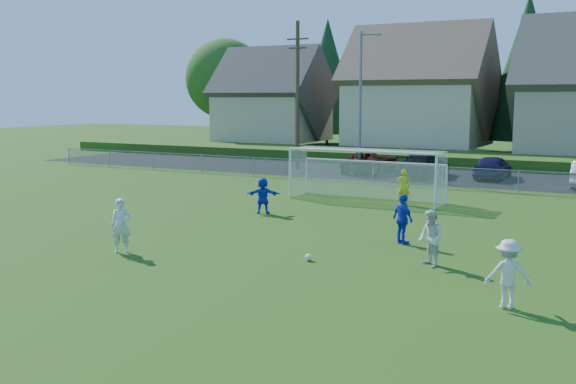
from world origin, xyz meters
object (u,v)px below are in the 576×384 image
at_px(player_white_b, 431,238).
at_px(car_d, 424,165).
at_px(soccer_ball, 308,257).
at_px(player_blue_b, 263,195).
at_px(soccer_goal, 368,167).
at_px(player_white_c, 508,274).
at_px(player_white_a, 121,226).
at_px(car_c, 370,162).
at_px(car_e, 493,167).
at_px(player_blue_a, 403,219).
at_px(goalkeeper, 404,187).

bearing_deg(player_white_b, car_d, 150.46).
xyz_separation_m(soccer_ball, player_blue_b, (-5.49, 6.61, 0.66)).
bearing_deg(soccer_goal, soccer_ball, -76.42).
relative_size(soccer_ball, player_white_c, 0.13).
xyz_separation_m(player_white_a, car_c, (-1.36, 25.09, -0.15)).
height_order(soccer_ball, car_d, car_d).
distance_m(player_white_a, player_white_b, 9.67).
xyz_separation_m(player_white_c, car_e, (-5.58, 25.64, -0.11)).
bearing_deg(player_white_c, player_blue_b, -56.46).
distance_m(player_white_b, car_c, 24.53).
bearing_deg(soccer_ball, car_d, 98.48).
relative_size(player_white_a, player_blue_b, 1.13).
xyz_separation_m(player_blue_a, goalkeeper, (-2.68, 8.01, -0.03)).
distance_m(player_white_c, player_blue_a, 7.10).
xyz_separation_m(goalkeeper, soccer_goal, (-2.01, 0.55, 0.80)).
distance_m(goalkeeper, car_c, 13.12).
height_order(player_white_b, soccer_goal, soccer_goal).
relative_size(player_white_b, soccer_goal, 0.23).
bearing_deg(player_white_b, car_e, 140.08).
height_order(player_white_a, player_blue_b, player_white_a).
relative_size(soccer_ball, goalkeeper, 0.13).
height_order(player_white_c, player_blue_a, player_blue_a).
height_order(player_blue_a, car_d, player_blue_a).
distance_m(soccer_ball, player_white_c, 6.51).
bearing_deg(soccer_goal, player_white_c, -57.05).
xyz_separation_m(player_white_a, soccer_goal, (2.81, 14.07, 0.75)).
xyz_separation_m(player_blue_a, player_blue_b, (-7.22, 2.96, -0.08)).
relative_size(player_white_a, car_d, 0.34).
distance_m(player_white_b, car_d, 22.71).
distance_m(player_blue_a, player_blue_b, 7.81).
bearing_deg(player_white_a, player_blue_a, -0.72).
relative_size(car_e, soccer_goal, 0.57).
bearing_deg(car_c, player_white_c, 116.83).
xyz_separation_m(player_white_c, player_blue_b, (-11.67, 8.50, -0.05)).
xyz_separation_m(player_white_a, player_blue_a, (7.49, 5.51, -0.02)).
height_order(player_blue_a, soccer_goal, soccer_goal).
height_order(player_white_a, player_white_b, player_white_a).
bearing_deg(car_e, goalkeeper, 83.71).
relative_size(player_blue_b, soccer_goal, 0.21).
bearing_deg(player_blue_a, car_d, -40.19).
bearing_deg(player_blue_b, soccer_ball, 105.74).
bearing_deg(player_blue_b, player_white_c, 120.00).
height_order(player_white_b, player_blue_b, player_white_b).
bearing_deg(car_e, soccer_ball, 89.54).
height_order(soccer_ball, player_blue_b, player_blue_b).
distance_m(player_white_a, player_blue_b, 8.47).
distance_m(soccer_ball, player_blue_b, 8.62).
xyz_separation_m(car_c, car_e, (7.72, 0.52, -0.01)).
bearing_deg(player_white_b, car_c, 158.44).
height_order(player_blue_b, goalkeeper, goalkeeper).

